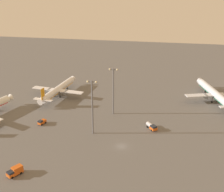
# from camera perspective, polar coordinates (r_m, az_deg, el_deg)

# --- Properties ---
(ground_plane) EXTENTS (416.00, 416.00, 0.00)m
(ground_plane) POSITION_cam_1_polar(r_m,az_deg,el_deg) (127.32, 1.76, -9.36)
(ground_plane) COLOR #605E5B
(airplane_mid_apron) EXTENTS (33.49, 42.60, 11.18)m
(airplane_mid_apron) POSITION_cam_1_polar(r_m,az_deg,el_deg) (177.81, 18.68, 0.37)
(airplane_mid_apron) COLOR silver
(airplane_mid_apron) RESTS_ON ground
(airplane_taxiway_distant) EXTENTS (31.43, 40.24, 10.33)m
(airplane_taxiway_distant) POSITION_cam_1_polar(r_m,az_deg,el_deg) (178.41, -10.07, 1.18)
(airplane_taxiway_distant) COLOR white
(airplane_taxiway_distant) RESTS_ON ground
(catering_truck) EXTENTS (4.99, 6.04, 3.05)m
(catering_truck) POSITION_cam_1_polar(r_m,az_deg,el_deg) (115.57, -17.62, -13.21)
(catering_truck) COLOR #D85919
(catering_truck) RESTS_ON ground
(fuel_truck) EXTENTS (5.51, 6.27, 2.35)m
(fuel_truck) POSITION_cam_1_polar(r_m,az_deg,el_deg) (140.80, 7.42, -5.64)
(fuel_truck) COLOR #D85919
(fuel_truck) RESTS_ON ground
(cargo_loader) EXTENTS (3.26, 4.56, 2.25)m
(cargo_loader) POSITION_cam_1_polar(r_m,az_deg,el_deg) (147.82, -12.96, -4.73)
(cargo_loader) COLOR #D85919
(cargo_loader) RESTS_ON ground
(apron_light_east) EXTENTS (4.80, 0.90, 23.91)m
(apron_light_east) POSITION_cam_1_polar(r_m,az_deg,el_deg) (149.76, 0.26, 1.48)
(apron_light_east) COLOR slate
(apron_light_east) RESTS_ON ground
(apron_light_west) EXTENTS (4.80, 0.90, 24.80)m
(apron_light_west) POSITION_cam_1_polar(r_m,az_deg,el_deg) (130.87, -3.69, -1.47)
(apron_light_west) COLOR slate
(apron_light_west) RESTS_ON ground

